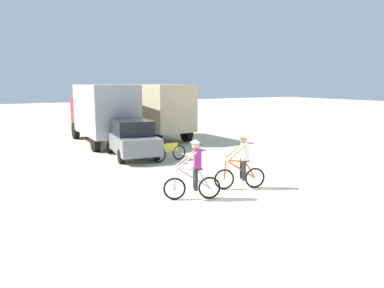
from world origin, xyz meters
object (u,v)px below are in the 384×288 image
Objects in this scene: cyclist_orange_shirt at (194,172)px; bicycle_spare at (169,152)px; box_truck_tan_camper at (153,108)px; sedan_parked at (132,138)px; cyclist_cowboy_hat at (242,163)px; box_truck_grey_hauler at (102,111)px.

cyclist_orange_shirt is 1.05× the size of bicycle_spare.
sedan_parked is (-3.37, -4.94, -0.99)m from box_truck_tan_camper.
cyclist_cowboy_hat is at bearing 5.80° from cyclist_orange_shirt.
sedan_parked is at bearing 121.07° from bicycle_spare.
box_truck_tan_camper reaches higher than bicycle_spare.
sedan_parked is at bearing -90.04° from box_truck_grey_hauler.
cyclist_orange_shirt is 1.00× the size of cyclist_cowboy_hat.
box_truck_tan_camper reaches higher than cyclist_orange_shirt.
bicycle_spare is at bearing -108.97° from box_truck_tan_camper.
box_truck_grey_hauler is 11.59m from cyclist_orange_shirt.
box_truck_tan_camper is at bearing 71.03° from bicycle_spare.
box_truck_grey_hauler is 1.55× the size of sedan_parked.
cyclist_cowboy_hat reaches higher than sedan_parked.
box_truck_grey_hauler is 3.40m from box_truck_tan_camper.
box_truck_grey_hauler is 4.59m from sedan_parked.
cyclist_cowboy_hat is (1.16, -6.84, -0.04)m from sedan_parked.
sedan_parked is 2.41× the size of cyclist_cowboy_hat.
sedan_parked is 7.08m from cyclist_orange_shirt.
box_truck_tan_camper is at bearing 7.75° from box_truck_grey_hauler.
bicycle_spare is at bearing 91.05° from cyclist_cowboy_hat.
box_truck_tan_camper is 12.03m from cyclist_cowboy_hat.
cyclist_cowboy_hat is (1.93, 0.20, 0.00)m from cyclist_orange_shirt.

